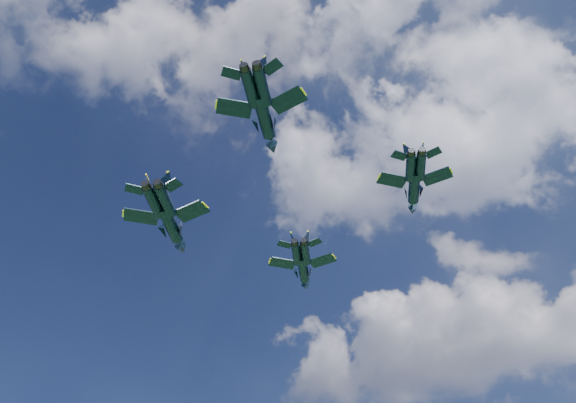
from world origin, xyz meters
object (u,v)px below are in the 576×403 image
Objects in this scene: jet_lead at (303,270)px; jet_slot at (265,119)px; jet_left at (172,226)px; jet_right at (414,189)px.

jet_slot reaches higher than jet_lead.
jet_slot is at bearing -93.90° from jet_lead.
jet_left is 37.60m from jet_right.
jet_right is at bearing 40.00° from jet_slot.
jet_left is 1.12× the size of jet_slot.
jet_right is 24.92m from jet_slot.
jet_right is (23.32, -10.57, 0.01)m from jet_lead.
jet_left is 25.04m from jet_slot.
jet_lead reaches higher than jet_right.
jet_lead is 0.85× the size of jet_left.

